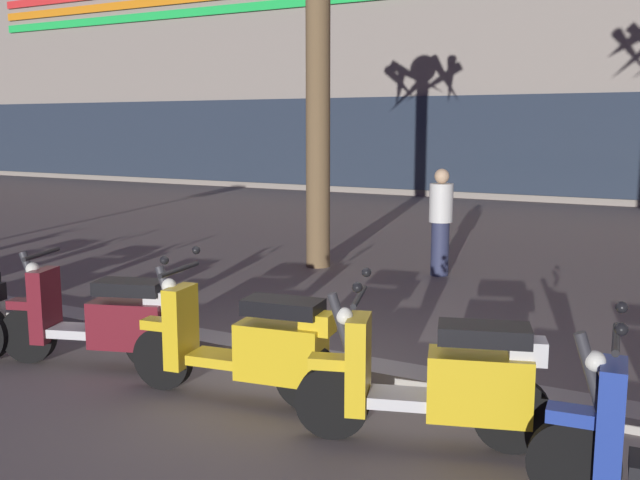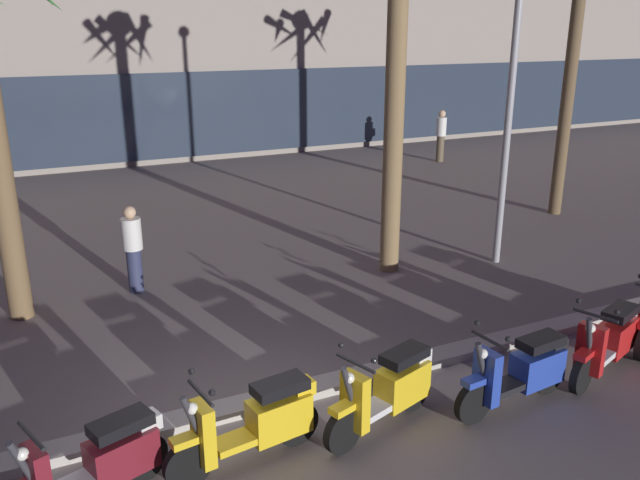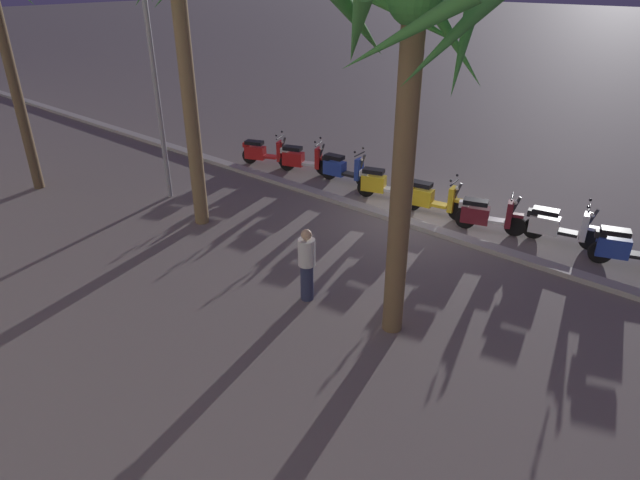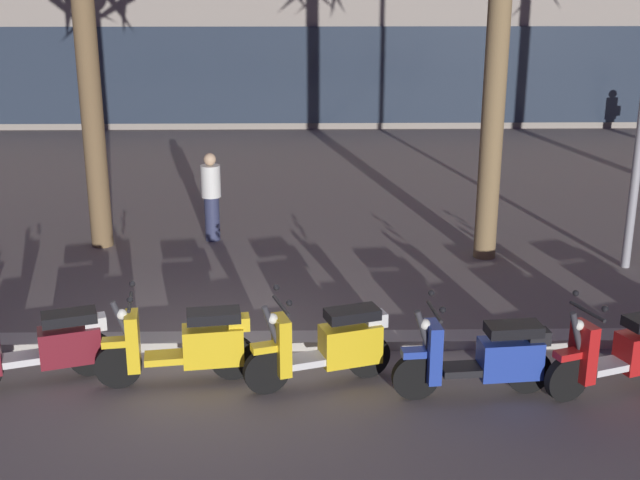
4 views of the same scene
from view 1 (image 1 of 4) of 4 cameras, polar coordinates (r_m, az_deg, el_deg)
ground_plane at (r=6.33m, az=-1.28°, el=-10.90°), size 200.00×200.00×0.00m
curb_strip at (r=6.56m, az=0.06°, el=-9.61°), size 60.00×0.36×0.12m
scooter_maroon_far_back at (r=6.77m, az=-16.87°, el=-6.04°), size 1.67×0.79×1.04m
scooter_yellow_last_in_row at (r=5.72m, az=-5.67°, el=-8.29°), size 1.80×0.62×1.17m
scooter_yellow_mid_centre at (r=4.99m, az=9.58°, el=-10.95°), size 1.68×0.78×1.17m
pedestrian_window_shopping at (r=10.49m, az=9.54°, el=1.56°), size 0.34×0.34×1.55m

